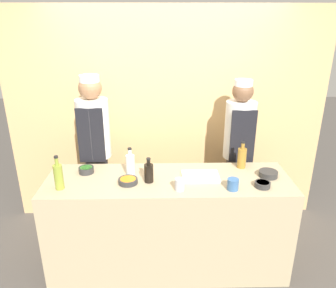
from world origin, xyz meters
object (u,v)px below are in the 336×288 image
object	(u,v)px
sauce_bowl_white	(268,174)
cutting_board	(200,176)
sauce_bowl_red	(263,184)
chef_left	(96,152)
bottle_vinegar	(242,157)
cup_steel	(180,184)
bottle_soy	(149,173)
bottle_clear	(130,164)
chef_right	(238,153)
sauce_bowl_green	(86,170)
bottle_oil	(59,176)
cup_blue	(233,184)
sauce_bowl_orange	(128,181)

from	to	relation	value
sauce_bowl_white	cutting_board	world-z (taller)	sauce_bowl_white
sauce_bowl_red	chef_left	size ratio (longest dim) A/B	0.07
bottle_vinegar	cup_steel	world-z (taller)	bottle_vinegar
bottle_soy	bottle_vinegar	world-z (taller)	bottle_vinegar
bottle_clear	chef_right	size ratio (longest dim) A/B	0.15
bottle_clear	chef_right	bearing A→B (deg)	22.65
sauce_bowl_green	chef_left	world-z (taller)	chef_left
bottle_oil	cup_blue	bearing A→B (deg)	-1.93
chef_left	cup_steel	bearing A→B (deg)	-41.86
bottle_soy	cup_steel	size ratio (longest dim) A/B	2.20
sauce_bowl_green	cup_steel	bearing A→B (deg)	-21.92
sauce_bowl_green	sauce_bowl_orange	world-z (taller)	sauce_bowl_green
sauce_bowl_green	sauce_bowl_white	distance (m)	1.65
bottle_soy	bottle_oil	bearing A→B (deg)	-171.78
cutting_board	bottle_vinegar	world-z (taller)	bottle_vinegar
sauce_bowl_white	bottle_soy	size ratio (longest dim) A/B	0.75
sauce_bowl_orange	chef_right	size ratio (longest dim) A/B	0.10
bottle_soy	cup_blue	xyz separation A→B (m)	(0.70, -0.16, -0.04)
sauce_bowl_orange	chef_right	world-z (taller)	chef_right
cutting_board	cup_steel	bearing A→B (deg)	-132.14
cutting_board	bottle_oil	world-z (taller)	bottle_oil
bottle_oil	chef_right	bearing A→B (deg)	22.89
bottle_soy	bottle_clear	distance (m)	0.22
cutting_board	chef_left	world-z (taller)	chef_left
sauce_bowl_green	cup_steel	distance (m)	0.90
bottle_soy	bottle_oil	size ratio (longest dim) A/B	0.75
sauce_bowl_white	bottle_clear	size ratio (longest dim) A/B	0.63
bottle_vinegar	bottle_oil	world-z (taller)	bottle_oil
sauce_bowl_green	cup_blue	world-z (taller)	cup_blue
chef_left	sauce_bowl_orange	bearing A→B (deg)	-57.70
chef_right	cutting_board	bearing A→B (deg)	-130.86
sauce_bowl_green	sauce_bowl_white	world-z (taller)	sauce_bowl_green
cup_steel	chef_right	bearing A→B (deg)	48.76
bottle_oil	chef_right	xyz separation A→B (m)	(1.65, 0.70, -0.10)
sauce_bowl_red	cup_steel	distance (m)	0.70
sauce_bowl_orange	bottle_oil	distance (m)	0.57
bottle_oil	bottle_soy	bearing A→B (deg)	8.22
bottle_vinegar	chef_left	size ratio (longest dim) A/B	0.15
bottle_clear	bottle_oil	size ratio (longest dim) A/B	0.88
bottle_clear	cup_blue	distance (m)	0.92
sauce_bowl_white	sauce_bowl_orange	bearing A→B (deg)	-175.41
bottle_soy	cup_steel	world-z (taller)	bottle_soy
cup_steel	bottle_oil	bearing A→B (deg)	177.40
bottle_oil	chef_right	distance (m)	1.79
bottle_clear	bottle_oil	xyz separation A→B (m)	(-0.57, -0.25, 0.01)
bottle_oil	cutting_board	bearing A→B (deg)	8.30
sauce_bowl_white	cutting_board	xyz separation A→B (m)	(-0.61, -0.00, -0.02)
sauce_bowl_white	sauce_bowl_red	world-z (taller)	sauce_bowl_white
sauce_bowl_orange	cup_blue	bearing A→B (deg)	-8.30
sauce_bowl_white	bottle_soy	bearing A→B (deg)	-176.11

